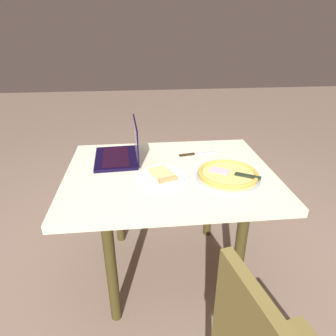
{
  "coord_description": "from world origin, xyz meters",
  "views": [
    {
      "loc": [
        -0.16,
        -1.47,
        1.49
      ],
      "look_at": [
        -0.01,
        -0.02,
        0.77
      ],
      "focal_mm": 31.21,
      "sensor_mm": 36.0,
      "label": 1
    }
  ],
  "objects_px": {
    "pizza_tray": "(228,174)",
    "table_knife": "(194,154)",
    "dining_table": "(169,184)",
    "pizza_plate": "(162,176)",
    "laptop": "(122,152)"
  },
  "relations": [
    {
      "from": "pizza_plate",
      "to": "pizza_tray",
      "type": "relative_size",
      "value": 0.71
    },
    {
      "from": "laptop",
      "to": "pizza_plate",
      "type": "distance_m",
      "value": 0.35
    },
    {
      "from": "pizza_plate",
      "to": "pizza_tray",
      "type": "height_order",
      "value": "pizza_tray"
    },
    {
      "from": "pizza_tray",
      "to": "table_knife",
      "type": "bearing_deg",
      "value": 111.3
    },
    {
      "from": "dining_table",
      "to": "pizza_plate",
      "type": "xyz_separation_m",
      "value": [
        -0.05,
        -0.08,
        0.1
      ]
    },
    {
      "from": "laptop",
      "to": "pizza_plate",
      "type": "bearing_deg",
      "value": -50.62
    },
    {
      "from": "pizza_plate",
      "to": "pizza_tray",
      "type": "bearing_deg",
      "value": -5.43
    },
    {
      "from": "dining_table",
      "to": "pizza_tray",
      "type": "relative_size",
      "value": 3.34
    },
    {
      "from": "pizza_tray",
      "to": "table_knife",
      "type": "distance_m",
      "value": 0.35
    },
    {
      "from": "table_knife",
      "to": "laptop",
      "type": "bearing_deg",
      "value": -177.29
    },
    {
      "from": "dining_table",
      "to": "pizza_plate",
      "type": "relative_size",
      "value": 4.69
    },
    {
      "from": "laptop",
      "to": "pizza_plate",
      "type": "relative_size",
      "value": 1.45
    },
    {
      "from": "dining_table",
      "to": "pizza_plate",
      "type": "distance_m",
      "value": 0.13
    },
    {
      "from": "dining_table",
      "to": "pizza_tray",
      "type": "xyz_separation_m",
      "value": [
        0.31,
        -0.11,
        0.1
      ]
    },
    {
      "from": "dining_table",
      "to": "pizza_tray",
      "type": "bearing_deg",
      "value": -20.04
    }
  ]
}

